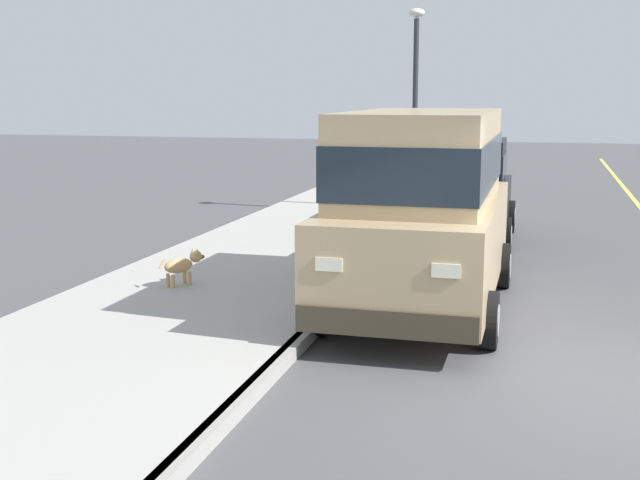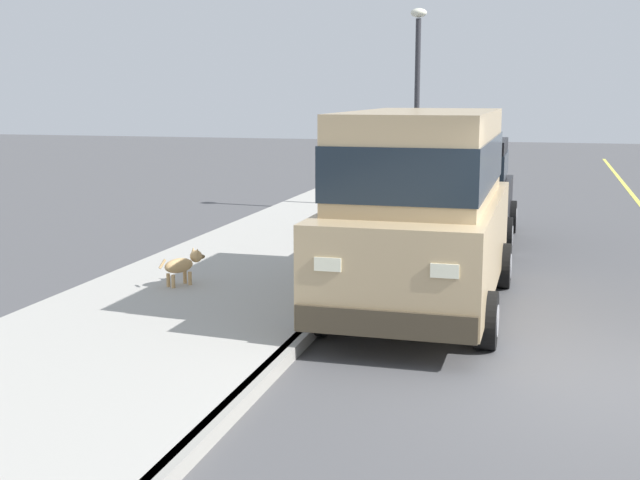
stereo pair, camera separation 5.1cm
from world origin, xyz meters
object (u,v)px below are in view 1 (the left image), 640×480
object	(u,v)px
fire_hydrant	(362,228)
street_lamp	(415,85)
car_tan_van	(422,201)
dog_tan	(183,264)
car_black_hatchback	(461,188)

from	to	relation	value
fire_hydrant	street_lamp	xyz separation A→B (m)	(0.10, 5.08, 2.43)
car_tan_van	fire_hydrant	xyz separation A→B (m)	(-1.47, 3.32, -0.92)
fire_hydrant	dog_tan	bearing A→B (deg)	-117.54
street_lamp	car_tan_van	bearing A→B (deg)	-80.74
car_black_hatchback	fire_hydrant	size ratio (longest dim) A/B	5.26
car_black_hatchback	street_lamp	xyz separation A→B (m)	(-1.37, 3.11, 1.93)
dog_tan	fire_hydrant	xyz separation A→B (m)	(1.78, 3.41, 0.05)
dog_tan	street_lamp	bearing A→B (deg)	77.52
dog_tan	street_lamp	size ratio (longest dim) A/B	0.15
fire_hydrant	street_lamp	bearing A→B (deg)	88.87
car_black_hatchback	fire_hydrant	xyz separation A→B (m)	(-1.47, -1.97, -0.50)
dog_tan	fire_hydrant	world-z (taller)	fire_hydrant
dog_tan	fire_hydrant	bearing A→B (deg)	62.46
dog_tan	fire_hydrant	distance (m)	3.85
car_black_hatchback	street_lamp	bearing A→B (deg)	113.80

